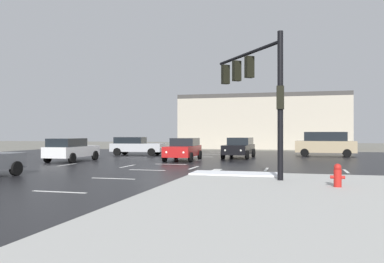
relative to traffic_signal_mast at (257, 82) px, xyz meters
name	(u,v)px	position (x,y,z in m)	size (l,w,h in m)	color
ground_plane	(160,167)	(-5.91, 4.33, -4.15)	(120.00, 120.00, 0.00)	slate
road_asphalt	(160,167)	(-5.91, 4.33, -4.14)	(44.00, 44.00, 0.02)	black
snow_strip_curbside	(237,173)	(-0.91, 0.33, -3.98)	(4.00, 1.60, 0.06)	white
lane_markings	(173,170)	(-4.71, 2.95, -4.13)	(36.15, 36.15, 0.01)	silver
traffic_signal_mast	(257,82)	(0.00, 0.00, 0.00)	(3.36, 4.61, 5.79)	black
fire_hydrant	(338,175)	(3.02, -2.95, -3.61)	(0.48, 0.26, 0.79)	red
strip_building_background	(263,122)	(-2.51, 34.30, -0.80)	(20.53, 8.00, 6.71)	#BCB29E
sedan_silver	(136,146)	(-11.95, 15.08, -3.30)	(4.62, 2.25, 1.58)	#B7BABF
sedan_white	(71,149)	(-13.25, 6.91, -3.30)	(2.06, 4.55, 1.58)	white
sedan_black	(239,147)	(-2.69, 13.70, -3.30)	(2.20, 4.61, 1.58)	black
suv_tan	(326,143)	(3.95, 17.61, -3.06)	(4.94, 2.43, 2.03)	tan
sedan_red	(184,149)	(-6.12, 9.90, -3.30)	(2.18, 4.60, 1.58)	#B21919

